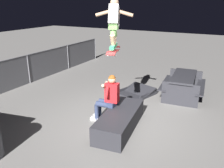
{
  "coord_description": "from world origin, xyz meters",
  "views": [
    {
      "loc": [
        -4.89,
        -2.43,
        2.99
      ],
      "look_at": [
        -0.04,
        0.18,
        1.06
      ],
      "focal_mm": 37.39,
      "sensor_mm": 36.0,
      "label": 1
    }
  ],
  "objects_px": {
    "ledge_box_main": "(120,120)",
    "skater_airborne": "(114,21)",
    "kicker_ramp": "(136,93)",
    "picnic_table_back": "(183,83)",
    "person_sitting_on_ledge": "(108,96)",
    "skateboard": "(114,51)"
  },
  "relations": [
    {
      "from": "person_sitting_on_ledge",
      "to": "picnic_table_back",
      "type": "relative_size",
      "value": 0.71
    },
    {
      "from": "ledge_box_main",
      "to": "kicker_ramp",
      "type": "height_order",
      "value": "ledge_box_main"
    },
    {
      "from": "skateboard",
      "to": "skater_airborne",
      "type": "xyz_separation_m",
      "value": [
        0.05,
        0.02,
        0.69
      ]
    },
    {
      "from": "skater_airborne",
      "to": "kicker_ramp",
      "type": "bearing_deg",
      "value": 5.65
    },
    {
      "from": "skateboard",
      "to": "skater_airborne",
      "type": "distance_m",
      "value": 0.69
    },
    {
      "from": "ledge_box_main",
      "to": "picnic_table_back",
      "type": "bearing_deg",
      "value": -17.3
    },
    {
      "from": "ledge_box_main",
      "to": "skater_airborne",
      "type": "xyz_separation_m",
      "value": [
        0.31,
        0.34,
        2.35
      ]
    },
    {
      "from": "ledge_box_main",
      "to": "kicker_ramp",
      "type": "xyz_separation_m",
      "value": [
        2.35,
        0.54,
        -0.18
      ]
    },
    {
      "from": "skater_airborne",
      "to": "person_sitting_on_ledge",
      "type": "bearing_deg",
      "value": 130.85
    },
    {
      "from": "kicker_ramp",
      "to": "picnic_table_back",
      "type": "relative_size",
      "value": 0.71
    },
    {
      "from": "skateboard",
      "to": "skater_airborne",
      "type": "bearing_deg",
      "value": 19.73
    },
    {
      "from": "picnic_table_back",
      "to": "person_sitting_on_ledge",
      "type": "bearing_deg",
      "value": 153.2
    },
    {
      "from": "skater_airborne",
      "to": "picnic_table_back",
      "type": "relative_size",
      "value": 0.61
    },
    {
      "from": "person_sitting_on_ledge",
      "to": "kicker_ramp",
      "type": "relative_size",
      "value": 1.0
    },
    {
      "from": "person_sitting_on_ledge",
      "to": "kicker_ramp",
      "type": "height_order",
      "value": "person_sitting_on_ledge"
    },
    {
      "from": "ledge_box_main",
      "to": "skateboard",
      "type": "xyz_separation_m",
      "value": [
        0.26,
        0.32,
        1.66
      ]
    },
    {
      "from": "person_sitting_on_ledge",
      "to": "picnic_table_back",
      "type": "distance_m",
      "value": 2.99
    },
    {
      "from": "skateboard",
      "to": "picnic_table_back",
      "type": "height_order",
      "value": "skateboard"
    },
    {
      "from": "skateboard",
      "to": "kicker_ramp",
      "type": "bearing_deg",
      "value": 6.02
    },
    {
      "from": "skater_airborne",
      "to": "skateboard",
      "type": "bearing_deg",
      "value": -160.27
    },
    {
      "from": "ledge_box_main",
      "to": "skateboard",
      "type": "distance_m",
      "value": 1.71
    },
    {
      "from": "ledge_box_main",
      "to": "skater_airborne",
      "type": "bearing_deg",
      "value": 47.07
    }
  ]
}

